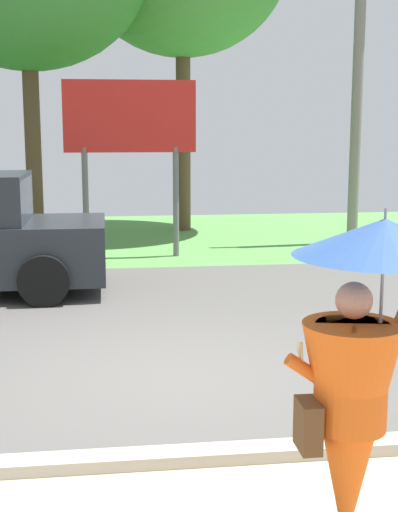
# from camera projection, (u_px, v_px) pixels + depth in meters

# --- Properties ---
(ground_plane) EXTENTS (40.00, 22.00, 0.20)m
(ground_plane) POSITION_uv_depth(u_px,v_px,m) (158.00, 311.00, 10.50)
(ground_plane) COLOR #565451
(monk_pedestrian) EXTENTS (1.11, 1.07, 2.13)m
(monk_pedestrian) POSITION_uv_depth(u_px,v_px,m) (358.00, 375.00, 4.30)
(monk_pedestrian) COLOR #E55B19
(monk_pedestrian) RESTS_ON ground_plane
(utility_pole) EXTENTS (1.80, 0.24, 7.16)m
(utility_pole) POSITION_uv_depth(u_px,v_px,m) (358.00, 73.00, 15.69)
(utility_pole) COLOR gray
(utility_pole) RESTS_ON ground_plane
(roadside_billboard) EXTENTS (2.60, 0.12, 3.50)m
(roadside_billboard) POSITION_uv_depth(u_px,v_px,m) (130.00, 129.00, 14.15)
(roadside_billboard) COLOR slate
(roadside_billboard) RESTS_ON ground_plane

